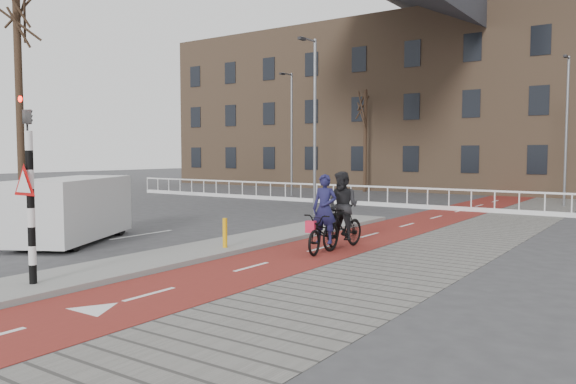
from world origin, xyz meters
The scene contains 16 objects.
ground centered at (0.00, 0.00, 0.00)m, with size 120.00×120.00×0.00m, color #38383A.
bike_lane centered at (1.50, 10.00, 0.01)m, with size 2.50×60.00×0.01m, color maroon.
sidewalk centered at (4.30, 10.00, 0.01)m, with size 3.00×60.00×0.01m, color slate.
curb_island centered at (-0.70, 4.00, 0.06)m, with size 1.80×16.00×0.12m, color gray.
traffic_signal centered at (-0.60, -2.02, 1.99)m, with size 0.80×0.80×3.68m.
bollard centered at (-0.29, 3.15, 0.51)m, with size 0.12×0.12×0.77m, color #F0A80D.
cyclist_near centered at (1.90, 4.57, 0.69)m, with size 0.98×2.04×2.03m.
cyclist_far centered at (2.02, 5.32, 0.87)m, with size 0.93×1.98×2.08m.
van centered at (-4.98, 1.88, 0.98)m, with size 3.58×4.64×1.87m.
railing centered at (-5.00, 17.00, 0.31)m, with size 28.00×0.10×0.99m.
townhouse_row centered at (-3.00, 32.00, 7.81)m, with size 46.00×10.00×15.90m.
tree_left centered at (-13.15, 5.08, 4.84)m, with size 0.31×0.31×9.68m, color black.
tree_mid centered at (-7.71, 25.90, 3.37)m, with size 0.24×0.24×6.73m, color black.
streetlight_near centered at (-3.06, 12.06, 3.63)m, with size 0.12×0.12×7.27m, color slate.
streetlight_left centered at (-9.65, 20.03, 3.66)m, with size 0.12×0.12×7.32m, color slate.
streetlight_right centered at (4.97, 22.08, 3.60)m, with size 0.12×0.12×7.21m, color slate.
Camera 1 is at (9.33, -7.88, 2.59)m, focal length 35.00 mm.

